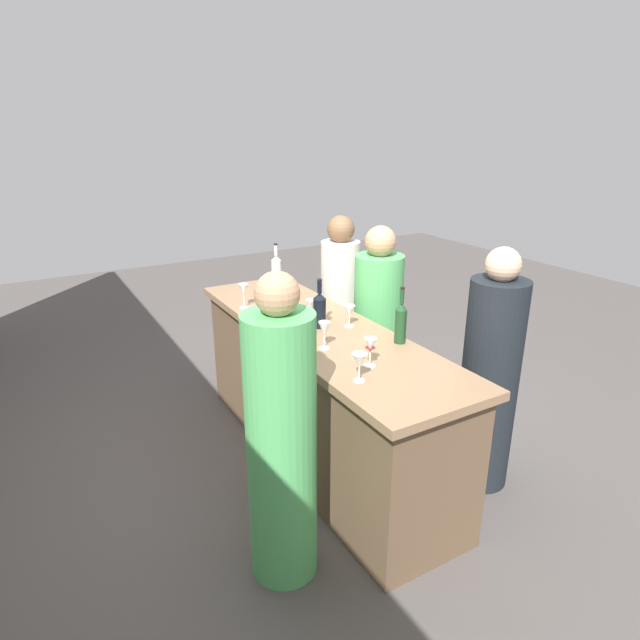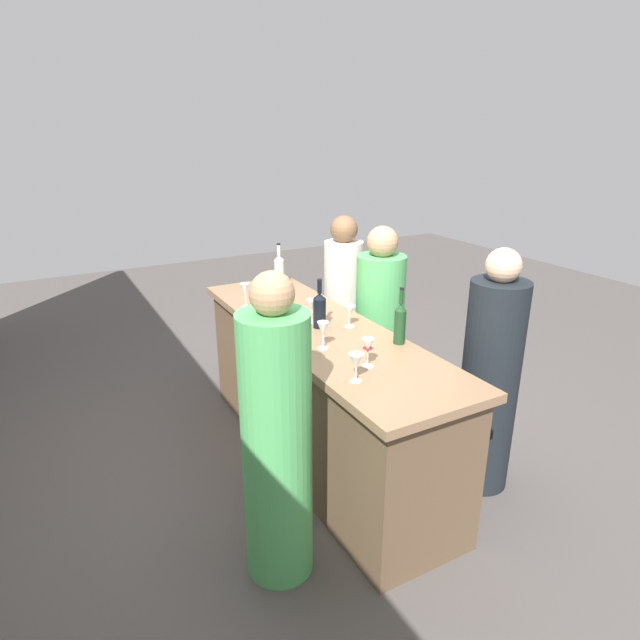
{
  "view_description": "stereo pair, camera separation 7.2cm",
  "coord_description": "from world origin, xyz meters",
  "px_view_note": "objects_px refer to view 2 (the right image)",
  "views": [
    {
      "loc": [
        -2.75,
        1.6,
        2.16
      ],
      "look_at": [
        0.0,
        0.0,
        1.0
      ],
      "focal_mm": 30.08,
      "sensor_mm": 36.0,
      "label": 1
    },
    {
      "loc": [
        -2.79,
        1.54,
        2.16
      ],
      "look_at": [
        0.0,
        0.0,
        1.0
      ],
      "focal_mm": 30.08,
      "sensor_mm": 36.0,
      "label": 2
    }
  ],
  "objects_px": {
    "wine_glass_far_left": "(323,330)",
    "wine_glass_far_center": "(356,361)",
    "person_right_guest": "(379,333)",
    "person_server_behind": "(277,444)",
    "person_center_guest": "(490,382)",
    "wine_glass_near_right": "(368,347)",
    "wine_glass_near_left": "(350,312)",
    "wine_bottle_center_clear_pale": "(279,269)",
    "person_left_guest": "(343,308)",
    "wine_glass_far_right": "(245,290)",
    "wine_bottle_leftmost_olive_green": "(400,322)",
    "wine_bottle_second_left_near_black": "(319,309)",
    "wine_glass_near_center": "(311,306)"
  },
  "relations": [
    {
      "from": "wine_glass_far_center",
      "to": "person_center_guest",
      "type": "height_order",
      "value": "person_center_guest"
    },
    {
      "from": "wine_glass_near_right",
      "to": "wine_glass_near_left",
      "type": "bearing_deg",
      "value": -22.75
    },
    {
      "from": "wine_bottle_leftmost_olive_green",
      "to": "wine_bottle_center_clear_pale",
      "type": "bearing_deg",
      "value": 3.5
    },
    {
      "from": "wine_bottle_second_left_near_black",
      "to": "wine_glass_near_left",
      "type": "bearing_deg",
      "value": -115.32
    },
    {
      "from": "wine_glass_far_left",
      "to": "person_center_guest",
      "type": "height_order",
      "value": "person_center_guest"
    },
    {
      "from": "wine_glass_far_center",
      "to": "wine_glass_near_left",
      "type": "bearing_deg",
      "value": -29.52
    },
    {
      "from": "wine_glass_far_right",
      "to": "person_center_guest",
      "type": "xyz_separation_m",
      "value": [
        -1.35,
        -1.03,
        -0.37
      ]
    },
    {
      "from": "wine_glass_far_center",
      "to": "person_center_guest",
      "type": "bearing_deg",
      "value": -89.11
    },
    {
      "from": "wine_glass_far_left",
      "to": "person_right_guest",
      "type": "height_order",
      "value": "person_right_guest"
    },
    {
      "from": "wine_bottle_leftmost_olive_green",
      "to": "wine_bottle_center_clear_pale",
      "type": "height_order",
      "value": "wine_bottle_leftmost_olive_green"
    },
    {
      "from": "person_left_guest",
      "to": "person_right_guest",
      "type": "xyz_separation_m",
      "value": [
        -0.62,
        0.06,
        -0.0
      ]
    },
    {
      "from": "wine_bottle_center_clear_pale",
      "to": "person_left_guest",
      "type": "height_order",
      "value": "person_left_guest"
    },
    {
      "from": "wine_bottle_leftmost_olive_green",
      "to": "wine_bottle_second_left_near_black",
      "type": "relative_size",
      "value": 1.07
    },
    {
      "from": "wine_glass_far_center",
      "to": "person_center_guest",
      "type": "xyz_separation_m",
      "value": [
        0.02,
        -0.97,
        -0.36
      ]
    },
    {
      "from": "wine_glass_far_left",
      "to": "person_right_guest",
      "type": "bearing_deg",
      "value": -53.74
    },
    {
      "from": "wine_bottle_second_left_near_black",
      "to": "wine_glass_near_right",
      "type": "distance_m",
      "value": 0.65
    },
    {
      "from": "wine_glass_near_center",
      "to": "wine_glass_far_right",
      "type": "relative_size",
      "value": 0.89
    },
    {
      "from": "wine_glass_near_right",
      "to": "person_center_guest",
      "type": "relative_size",
      "value": 0.1
    },
    {
      "from": "person_center_guest",
      "to": "person_right_guest",
      "type": "distance_m",
      "value": 1.04
    },
    {
      "from": "person_left_guest",
      "to": "wine_glass_near_center",
      "type": "bearing_deg",
      "value": 67.35
    },
    {
      "from": "person_right_guest",
      "to": "person_server_behind",
      "type": "height_order",
      "value": "person_server_behind"
    },
    {
      "from": "person_left_guest",
      "to": "person_center_guest",
      "type": "bearing_deg",
      "value": 110.83
    },
    {
      "from": "wine_glass_far_right",
      "to": "person_right_guest",
      "type": "xyz_separation_m",
      "value": [
        -0.31,
        -0.94,
        -0.39
      ]
    },
    {
      "from": "wine_glass_near_center",
      "to": "wine_glass_far_left",
      "type": "relative_size",
      "value": 0.95
    },
    {
      "from": "wine_glass_near_right",
      "to": "person_server_behind",
      "type": "relative_size",
      "value": 0.1
    },
    {
      "from": "wine_bottle_second_left_near_black",
      "to": "person_server_behind",
      "type": "bearing_deg",
      "value": 139.72
    },
    {
      "from": "wine_glass_far_center",
      "to": "person_server_behind",
      "type": "bearing_deg",
      "value": 91.92
    },
    {
      "from": "wine_glass_near_left",
      "to": "wine_glass_near_right",
      "type": "relative_size",
      "value": 0.87
    },
    {
      "from": "wine_glass_far_left",
      "to": "person_center_guest",
      "type": "bearing_deg",
      "value": -115.38
    },
    {
      "from": "person_right_guest",
      "to": "person_server_behind",
      "type": "bearing_deg",
      "value": 43.85
    },
    {
      "from": "wine_bottle_second_left_near_black",
      "to": "person_center_guest",
      "type": "xyz_separation_m",
      "value": [
        -0.74,
        -0.77,
        -0.37
      ]
    },
    {
      "from": "wine_bottle_second_left_near_black",
      "to": "wine_bottle_leftmost_olive_green",
      "type": "bearing_deg",
      "value": -148.21
    },
    {
      "from": "person_left_guest",
      "to": "wine_glass_near_left",
      "type": "bearing_deg",
      "value": 80.32
    },
    {
      "from": "wine_glass_far_left",
      "to": "person_server_behind",
      "type": "height_order",
      "value": "person_server_behind"
    },
    {
      "from": "wine_glass_far_left",
      "to": "wine_glass_far_center",
      "type": "bearing_deg",
      "value": 172.04
    },
    {
      "from": "wine_bottle_center_clear_pale",
      "to": "wine_glass_far_right",
      "type": "distance_m",
      "value": 0.62
    },
    {
      "from": "wine_glass_near_left",
      "to": "wine_glass_far_right",
      "type": "height_order",
      "value": "wine_glass_far_right"
    },
    {
      "from": "person_center_guest",
      "to": "person_right_guest",
      "type": "xyz_separation_m",
      "value": [
        1.04,
        0.09,
        -0.02
      ]
    },
    {
      "from": "wine_glass_far_center",
      "to": "wine_glass_far_right",
      "type": "bearing_deg",
      "value": 2.16
    },
    {
      "from": "wine_glass_far_center",
      "to": "person_right_guest",
      "type": "height_order",
      "value": "person_right_guest"
    },
    {
      "from": "wine_glass_near_left",
      "to": "wine_glass_near_center",
      "type": "distance_m",
      "value": 0.26
    },
    {
      "from": "person_left_guest",
      "to": "person_server_behind",
      "type": "distance_m",
      "value": 2.18
    },
    {
      "from": "wine_glass_near_left",
      "to": "wine_bottle_center_clear_pale",
      "type": "bearing_deg",
      "value": -1.04
    },
    {
      "from": "wine_bottle_leftmost_olive_green",
      "to": "wine_glass_near_left",
      "type": "height_order",
      "value": "wine_bottle_leftmost_olive_green"
    },
    {
      "from": "wine_bottle_center_clear_pale",
      "to": "wine_glass_near_right",
      "type": "distance_m",
      "value": 1.68
    },
    {
      "from": "wine_glass_near_right",
      "to": "wine_glass_far_left",
      "type": "xyz_separation_m",
      "value": [
        0.33,
        0.09,
        0.0
      ]
    },
    {
      "from": "wine_glass_far_left",
      "to": "person_right_guest",
      "type": "distance_m",
      "value": 1.09
    },
    {
      "from": "wine_glass_near_center",
      "to": "person_server_behind",
      "type": "distance_m",
      "value": 1.15
    },
    {
      "from": "wine_glass_near_left",
      "to": "wine_glass_far_center",
      "type": "height_order",
      "value": "wine_glass_far_center"
    },
    {
      "from": "wine_glass_far_center",
      "to": "person_server_behind",
      "type": "height_order",
      "value": "person_server_behind"
    }
  ]
}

